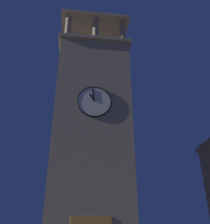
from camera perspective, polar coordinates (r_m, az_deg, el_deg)
name	(u,v)px	position (r m, az deg, el deg)	size (l,w,h in m)	color
clocktower	(91,140)	(27.10, -3.13, -6.22)	(8.17, 7.68, 29.80)	gray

